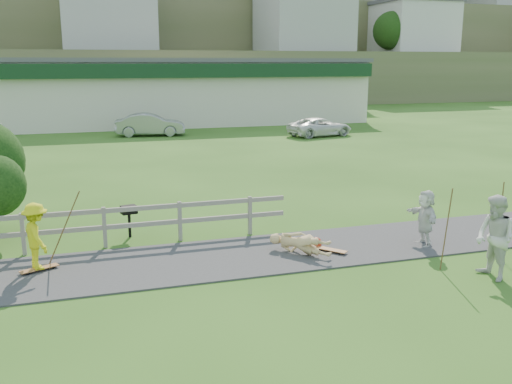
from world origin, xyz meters
TOP-DOWN VIEW (x-y plane):
  - ground at (0.00, 0.00)m, footprint 260.00×260.00m
  - path at (0.00, 1.50)m, footprint 34.00×3.00m
  - strip_mall at (4.00, 34.94)m, footprint 32.50×10.75m
  - hillside at (0.00, 91.31)m, footprint 220.00×67.00m
  - skater_rider at (-3.58, 1.86)m, footprint 0.90×1.15m
  - skater_fallen at (2.69, 1.19)m, footprint 1.56×1.36m
  - spectator_a at (6.24, -1.63)m, footprint 0.73×0.94m
  - spectator_d at (6.14, 0.93)m, footprint 0.60×1.45m
  - car_silver at (2.12, 26.61)m, footprint 4.72×2.24m
  - car_white at (12.85, 23.09)m, footprint 4.70×2.90m
  - bbq at (-1.30, 4.04)m, footprint 0.48×0.40m
  - longboard_rider at (-3.58, 1.86)m, footprint 0.90×0.56m
  - longboard_fallen at (3.49, 1.09)m, footprint 0.73×0.82m
  - helmet at (3.29, 1.54)m, footprint 0.31×0.31m
  - pole_rider at (-2.98, 2.26)m, footprint 0.03×0.03m
  - pole_spec_left at (5.56, -0.80)m, footprint 0.03×0.03m
  - pole_spec_right at (7.41, -0.40)m, footprint 0.03×0.03m

SIDE VIEW (x-z plane):
  - ground at x=0.00m, z-range 0.00..0.00m
  - path at x=0.00m, z-range 0.00..0.04m
  - longboard_rider at x=-3.58m, z-range 0.00..0.10m
  - longboard_fallen at x=3.49m, z-range 0.00..0.10m
  - helmet at x=3.29m, z-range 0.00..0.31m
  - skater_fallen at x=2.69m, z-range 0.00..0.61m
  - bbq at x=-1.30m, z-range 0.00..0.91m
  - car_white at x=12.85m, z-range 0.00..1.21m
  - car_silver at x=2.12m, z-range 0.00..1.50m
  - spectator_d at x=6.14m, z-range 0.00..1.52m
  - skater_rider at x=-3.58m, z-range 0.00..1.57m
  - pole_spec_right at x=7.41m, z-range 0.00..1.92m
  - spectator_a at x=6.24m, z-range 0.00..1.93m
  - pole_spec_left at x=5.56m, z-range 0.00..1.97m
  - pole_rider at x=-2.98m, z-range 0.00..1.98m
  - strip_mall at x=4.00m, z-range 0.03..5.13m
  - hillside at x=0.00m, z-range -9.34..38.16m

